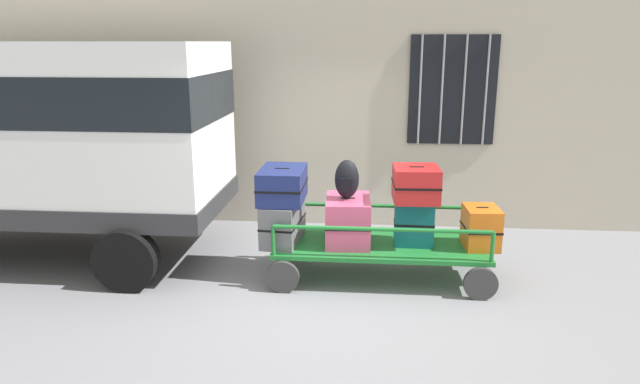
{
  "coord_description": "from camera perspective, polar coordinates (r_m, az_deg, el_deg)",
  "views": [
    {
      "loc": [
        0.38,
        -5.69,
        2.66
      ],
      "look_at": [
        -0.15,
        0.43,
        1.01
      ],
      "focal_mm": 31.64,
      "sensor_mm": 36.0,
      "label": 1
    }
  ],
  "objects": [
    {
      "name": "van",
      "position": [
        7.69,
        -27.02,
        5.76
      ],
      "size": [
        4.54,
        1.98,
        2.66
      ],
      "color": "white",
      "rests_on": "ground"
    },
    {
      "name": "cart_railing",
      "position": [
        6.43,
        6.16,
        -2.81
      ],
      "size": [
        2.36,
        0.93,
        0.35
      ],
      "color": "#1E722D",
      "rests_on": "luggage_cart"
    },
    {
      "name": "building_wall",
      "position": [
        8.23,
        2.42,
        13.87
      ],
      "size": [
        12.0,
        0.38,
        5.0
      ],
      "color": "#BCB29E",
      "rests_on": "ground"
    },
    {
      "name": "suitcase_midleft_bottom",
      "position": [
        6.47,
        2.84,
        -2.87
      ],
      "size": [
        0.54,
        0.73,
        0.53
      ],
      "color": "#CC4C72",
      "rests_on": "luggage_cart"
    },
    {
      "name": "suitcase_midright_bottom",
      "position": [
        6.58,
        15.97,
        -3.45
      ],
      "size": [
        0.4,
        0.49,
        0.47
      ],
      "color": "orange",
      "rests_on": "luggage_cart"
    },
    {
      "name": "backpack",
      "position": [
        6.31,
        2.73,
        1.27
      ],
      "size": [
        0.27,
        0.22,
        0.44
      ],
      "color": "black",
      "rests_on": "suitcase_midleft_bottom"
    },
    {
      "name": "suitcase_center_bottom",
      "position": [
        6.46,
        9.47,
        -3.08
      ],
      "size": [
        0.45,
        0.27,
        0.54
      ],
      "color": "#0F5960",
      "rests_on": "luggage_cart"
    },
    {
      "name": "suitcase_left_bottom",
      "position": [
        6.5,
        -3.77,
        -2.99
      ],
      "size": [
        0.46,
        0.78,
        0.49
      ],
      "color": "slate",
      "rests_on": "luggage_cart"
    },
    {
      "name": "suitcase_center_middle",
      "position": [
        6.3,
        9.67,
        0.82
      ],
      "size": [
        0.52,
        0.53,
        0.39
      ],
      "color": "#B21E1E",
      "rests_on": "suitcase_center_bottom"
    },
    {
      "name": "ground_plane",
      "position": [
        6.29,
        1.05,
        -9.98
      ],
      "size": [
        40.0,
        40.0,
        0.0
      ],
      "primitive_type": "plane",
      "color": "gray"
    },
    {
      "name": "suitcase_left_middle",
      "position": [
        6.4,
        -3.82,
        0.76
      ],
      "size": [
        0.51,
        0.74,
        0.38
      ],
      "color": "navy",
      "rests_on": "suitcase_left_bottom"
    },
    {
      "name": "luggage_cart",
      "position": [
        6.54,
        6.07,
        -5.8
      ],
      "size": [
        2.47,
        1.06,
        0.41
      ],
      "color": "#1E722D",
      "rests_on": "ground"
    }
  ]
}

